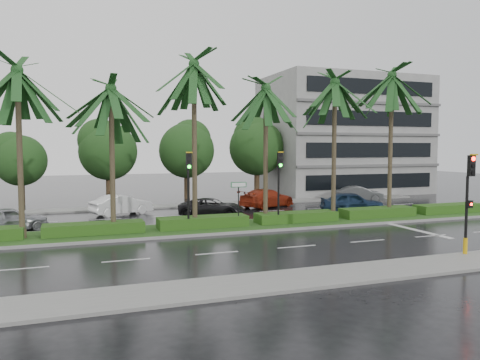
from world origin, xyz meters
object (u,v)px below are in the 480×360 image
object	(u,v)px
signal_near	(469,200)
car_darkgrey	(212,207)
street_sign	(239,193)
car_grey	(360,194)
car_white	(121,205)
car_red	(267,198)
signal_median_left	(189,179)
car_silver	(8,219)
car_blue	(352,202)

from	to	relation	value
signal_near	car_darkgrey	world-z (taller)	signal_near
car_darkgrey	street_sign	bearing A→B (deg)	-156.10
signal_near	car_grey	xyz separation A→B (m)	(7.70, 19.36, -1.83)
car_white	car_red	bearing A→B (deg)	-108.87
signal_near	car_white	world-z (taller)	signal_near
car_white	car_grey	world-z (taller)	car_white
car_white	car_red	world-z (taller)	car_red
signal_median_left	car_white	xyz separation A→B (m)	(-2.81, 8.50, -2.29)
signal_near	street_sign	world-z (taller)	signal_near
signal_near	signal_median_left	size ratio (longest dim) A/B	1.00
car_silver	car_white	world-z (taller)	car_silver
car_darkgrey	car_white	bearing A→B (deg)	85.94
car_darkgrey	car_red	distance (m)	6.47
signal_near	car_silver	world-z (taller)	signal_near
car_white	car_red	xyz separation A→B (m)	(11.31, 0.34, 0.02)
car_red	car_blue	size ratio (longest dim) A/B	1.11
signal_median_left	car_blue	xyz separation A→B (m)	(13.00, 3.70, -2.23)
signal_median_left	car_red	size ratio (longest dim) A/B	0.87
car_darkgrey	car_blue	xyz separation A→B (m)	(10.05, -1.80, 0.13)
signal_near	car_grey	bearing A→B (deg)	68.32
car_silver	car_white	distance (m)	8.23
signal_near	street_sign	bearing A→B (deg)	125.34
signal_near	car_darkgrey	size ratio (longest dim) A/B	0.96
signal_near	car_darkgrey	bearing A→B (deg)	114.88
street_sign	car_white	distance (m)	10.24
signal_median_left	street_sign	size ratio (longest dim) A/B	1.68
car_grey	car_blue	bearing A→B (deg)	163.30
car_red	car_silver	bearing A→B (deg)	81.15
signal_near	car_blue	bearing A→B (deg)	77.37
signal_near	car_blue	xyz separation A→B (m)	(3.00, 13.39, -1.74)
car_red	car_blue	world-z (taller)	car_blue
signal_median_left	car_white	size ratio (longest dim) A/B	1.01
car_white	car_darkgrey	xyz separation A→B (m)	(5.76, -2.99, -0.08)
signal_median_left	street_sign	distance (m)	3.13
car_silver	car_darkgrey	world-z (taller)	car_silver
signal_near	car_silver	bearing A→B (deg)	145.52
street_sign	car_red	world-z (taller)	street_sign
car_blue	car_darkgrey	bearing A→B (deg)	99.36
car_silver	car_red	bearing A→B (deg)	-95.69
car_darkgrey	car_blue	size ratio (longest dim) A/B	1.01
car_white	car_silver	bearing A→B (deg)	105.05
car_grey	signal_near	bearing A→B (deg)	179.82
signal_median_left	car_blue	distance (m)	13.70
signal_near	signal_median_left	bearing A→B (deg)	135.91
car_white	car_darkgrey	world-z (taller)	car_white
street_sign	car_darkgrey	size ratio (longest dim) A/B	0.57
signal_median_left	car_darkgrey	world-z (taller)	signal_median_left
street_sign	car_darkgrey	xyz separation A→B (m)	(-0.05, 5.32, -1.49)
street_sign	signal_median_left	bearing A→B (deg)	-176.53
car_blue	street_sign	bearing A→B (deg)	128.92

